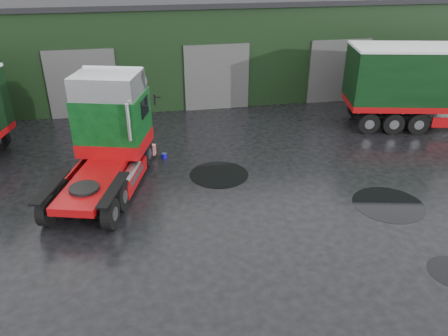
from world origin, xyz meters
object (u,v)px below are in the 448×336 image
Objects in this scene: wash_bucket at (164,156)px; hero_tractor at (97,141)px; warehouse at (203,40)px; tree_back_b at (271,10)px; tree_back_a at (96,3)px.

hero_tractor is at bearing -135.02° from wash_bucket.
warehouse is 117.99× the size of wash_bucket.
hero_tractor is 4.40m from wash_bucket.
warehouse reaches higher than wash_bucket.
tree_back_b is (14.50, 25.50, 1.46)m from hero_tractor.
tree_back_a reaches higher than hero_tractor.
tree_back_a is at bearing 100.48° from wash_bucket.
hero_tractor is 0.78× the size of tree_back_a.
warehouse is at bearing 83.27° from hero_tractor.
tree_back_a is (-4.21, 22.79, 4.62)m from wash_bucket.
warehouse is at bearing -128.66° from tree_back_b.
hero_tractor is 29.37m from tree_back_b.
wash_bucket is at bearing -106.49° from warehouse.
warehouse is 4.39× the size of hero_tractor.
wash_bucket is (2.71, 2.71, -2.16)m from hero_tractor.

